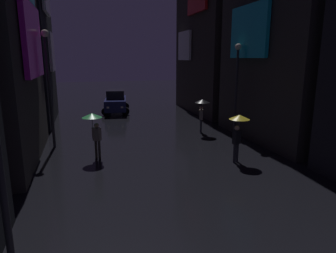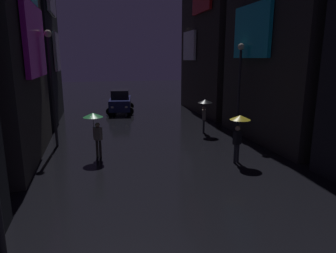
{
  "view_description": "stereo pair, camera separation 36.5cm",
  "coord_description": "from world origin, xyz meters",
  "px_view_note": "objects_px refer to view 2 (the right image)",
  "views": [
    {
      "loc": [
        -3.44,
        -1.54,
        4.54
      ],
      "look_at": [
        0.0,
        10.43,
        1.69
      ],
      "focal_mm": 32.0,
      "sensor_mm": 36.0,
      "label": 1
    },
    {
      "loc": [
        -3.08,
        -1.64,
        4.54
      ],
      "look_at": [
        0.0,
        10.43,
        1.69
      ],
      "focal_mm": 32.0,
      "sensor_mm": 36.0,
      "label": 2
    }
  ],
  "objects_px": {
    "streetlamp_right_far": "(239,80)",
    "streetlamp_left_far": "(51,76)",
    "pedestrian_midstreet_left_yellow": "(239,126)",
    "car_distant": "(120,102)",
    "pedestrian_foreground_left_black": "(205,107)",
    "pedestrian_near_crossing_green": "(95,123)"
  },
  "relations": [
    {
      "from": "pedestrian_near_crossing_green",
      "to": "pedestrian_midstreet_left_yellow",
      "type": "bearing_deg",
      "value": -19.86
    },
    {
      "from": "streetlamp_left_far",
      "to": "car_distant",
      "type": "bearing_deg",
      "value": 65.64
    },
    {
      "from": "pedestrian_near_crossing_green",
      "to": "car_distant",
      "type": "relative_size",
      "value": 0.49
    },
    {
      "from": "pedestrian_foreground_left_black",
      "to": "pedestrian_midstreet_left_yellow",
      "type": "xyz_separation_m",
      "value": [
        -0.44,
        -5.27,
        0.0
      ]
    },
    {
      "from": "pedestrian_midstreet_left_yellow",
      "to": "streetlamp_left_far",
      "type": "relative_size",
      "value": 0.36
    },
    {
      "from": "car_distant",
      "to": "pedestrian_foreground_left_black",
      "type": "bearing_deg",
      "value": -64.09
    },
    {
      "from": "streetlamp_left_far",
      "to": "streetlamp_right_far",
      "type": "bearing_deg",
      "value": -4.49
    },
    {
      "from": "streetlamp_right_far",
      "to": "streetlamp_left_far",
      "type": "xyz_separation_m",
      "value": [
        -10.0,
        0.78,
        0.3
      ]
    },
    {
      "from": "pedestrian_near_crossing_green",
      "to": "streetlamp_left_far",
      "type": "distance_m",
      "value": 3.71
    },
    {
      "from": "car_distant",
      "to": "streetlamp_right_far",
      "type": "xyz_separation_m",
      "value": [
        5.75,
        -10.18,
        2.42
      ]
    },
    {
      "from": "streetlamp_left_far",
      "to": "pedestrian_foreground_left_black",
      "type": "bearing_deg",
      "value": 4.19
    },
    {
      "from": "pedestrian_foreground_left_black",
      "to": "pedestrian_near_crossing_green",
      "type": "distance_m",
      "value": 7.22
    },
    {
      "from": "car_distant",
      "to": "pedestrian_near_crossing_green",
      "type": "bearing_deg",
      "value": -100.9
    },
    {
      "from": "pedestrian_foreground_left_black",
      "to": "pedestrian_near_crossing_green",
      "type": "xyz_separation_m",
      "value": [
        -6.54,
        -3.06,
        0.0
      ]
    },
    {
      "from": "pedestrian_near_crossing_green",
      "to": "streetlamp_left_far",
      "type": "bearing_deg",
      "value": 129.02
    },
    {
      "from": "pedestrian_near_crossing_green",
      "to": "streetlamp_left_far",
      "type": "relative_size",
      "value": 0.36
    },
    {
      "from": "car_distant",
      "to": "streetlamp_left_far",
      "type": "relative_size",
      "value": 0.73
    },
    {
      "from": "pedestrian_foreground_left_black",
      "to": "streetlamp_left_far",
      "type": "xyz_separation_m",
      "value": [
        -8.51,
        -0.62,
        1.98
      ]
    },
    {
      "from": "pedestrian_foreground_left_black",
      "to": "streetlamp_right_far",
      "type": "relative_size",
      "value": 0.4
    },
    {
      "from": "streetlamp_right_far",
      "to": "streetlamp_left_far",
      "type": "relative_size",
      "value": 0.91
    },
    {
      "from": "pedestrian_midstreet_left_yellow",
      "to": "car_distant",
      "type": "distance_m",
      "value": 14.57
    },
    {
      "from": "car_distant",
      "to": "pedestrian_midstreet_left_yellow",
      "type": "bearing_deg",
      "value": -74.76
    }
  ]
}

